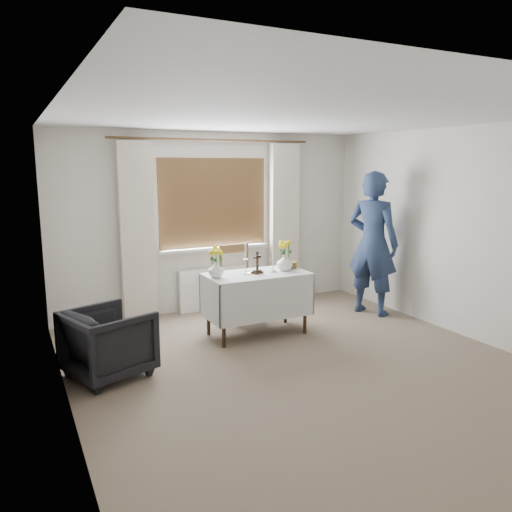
{
  "coord_description": "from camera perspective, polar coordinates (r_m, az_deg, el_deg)",
  "views": [
    {
      "loc": [
        -2.61,
        -4.06,
        2.05
      ],
      "look_at": [
        -0.09,
        0.97,
        1.02
      ],
      "focal_mm": 35.0,
      "sensor_mm": 36.0,
      "label": 1
    }
  ],
  "objects": [
    {
      "name": "wicker_basket",
      "position": [
        6.32,
        3.76,
        -1.01
      ],
      "size": [
        0.22,
        0.22,
        0.08
      ],
      "primitive_type": "cylinder",
      "rotation": [
        0.0,
        0.0,
        0.06
      ],
      "color": "brown",
      "rests_on": "altar_table"
    },
    {
      "name": "ground",
      "position": [
        5.24,
        5.76,
        -12.68
      ],
      "size": [
        5.0,
        5.0,
        0.0
      ],
      "primitive_type": "plane",
      "color": "#7C6756",
      "rests_on": "ground"
    },
    {
      "name": "candlestick_right",
      "position": [
        6.05,
        1.96,
        -0.36
      ],
      "size": [
        0.11,
        0.11,
        0.32
      ],
      "primitive_type": null,
      "rotation": [
        0.0,
        0.0,
        0.27
      ],
      "color": "silver",
      "rests_on": "altar_table"
    },
    {
      "name": "wooden_cross",
      "position": [
        5.96,
        0.15,
        -0.75
      ],
      "size": [
        0.15,
        0.12,
        0.27
      ],
      "primitive_type": null,
      "rotation": [
        0.0,
        0.0,
        0.33
      ],
      "color": "black",
      "rests_on": "altar_table"
    },
    {
      "name": "altar_table",
      "position": [
        6.09,
        0.1,
        -5.5
      ],
      "size": [
        1.24,
        0.64,
        0.76
      ],
      "primitive_type": "cube",
      "color": "white",
      "rests_on": "ground"
    },
    {
      "name": "person",
      "position": [
        7.0,
        13.2,
        1.39
      ],
      "size": [
        0.73,
        0.85,
        1.97
      ],
      "primitive_type": "imported",
      "rotation": [
        0.0,
        0.0,
        2.0
      ],
      "color": "navy",
      "rests_on": "ground"
    },
    {
      "name": "wooden_chair",
      "position": [
        6.61,
        -1.73,
        -3.1
      ],
      "size": [
        0.48,
        0.48,
        1.01
      ],
      "primitive_type": null,
      "rotation": [
        0.0,
        0.0,
        0.04
      ],
      "color": "brown",
      "rests_on": "ground"
    },
    {
      "name": "radiator",
      "position": [
        7.2,
        -4.56,
        -3.69
      ],
      "size": [
        1.1,
        0.1,
        0.6
      ],
      "primitive_type": "cube",
      "color": "white",
      "rests_on": "ground"
    },
    {
      "name": "flower_vase_right",
      "position": [
        6.14,
        3.29,
        -0.75
      ],
      "size": [
        0.25,
        0.25,
        0.2
      ],
      "primitive_type": "imported",
      "rotation": [
        0.0,
        0.0,
        -0.33
      ],
      "color": "white",
      "rests_on": "altar_table"
    },
    {
      "name": "flower_vase_left",
      "position": [
        5.78,
        -4.58,
        -1.55
      ],
      "size": [
        0.18,
        0.18,
        0.19
      ],
      "primitive_type": "imported",
      "rotation": [
        0.0,
        0.0,
        0.0
      ],
      "color": "white",
      "rests_on": "altar_table"
    },
    {
      "name": "candlestick_left",
      "position": [
        5.93,
        -1.2,
        -0.31
      ],
      "size": [
        0.11,
        0.11,
        0.37
      ],
      "primitive_type": null,
      "rotation": [
        0.0,
        0.0,
        -0.03
      ],
      "color": "silver",
      "rests_on": "altar_table"
    },
    {
      "name": "armchair",
      "position": [
        5.14,
        -16.51,
        -9.47
      ],
      "size": [
        0.94,
        0.93,
        0.68
      ],
      "primitive_type": "imported",
      "rotation": [
        0.0,
        0.0,
        1.91
      ],
      "color": "black",
      "rests_on": "ground"
    }
  ]
}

